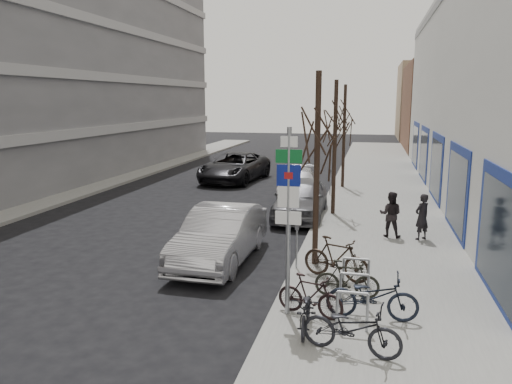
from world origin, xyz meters
The scene contains 25 objects.
ground centered at (0.00, 0.00, 0.00)m, with size 120.00×120.00×0.00m, color black.
sidewalk_east centered at (4.50, 10.00, 0.07)m, with size 5.00×70.00×0.15m, color slate.
sidewalk_west centered at (-11.00, 10.00, 0.07)m, with size 3.00×70.00×0.15m, color slate.
brick_building_far centered at (13.00, 40.00, 4.00)m, with size 12.00×14.00×8.00m, color brown.
tan_building_far centered at (13.50, 55.00, 4.50)m, with size 13.00×12.00×9.00m, color #937A5B.
highway_sign_pole centered at (2.40, -0.01, 2.46)m, with size 0.55×0.10×4.20m.
bike_rack centered at (3.80, 0.60, 0.66)m, with size 0.66×2.26×0.83m.
tree_near centered at (2.60, 3.50, 4.10)m, with size 1.80×1.80×5.50m.
tree_mid centered at (2.60, 10.00, 4.10)m, with size 1.80×1.80×5.50m.
tree_far centered at (2.60, 16.50, 4.10)m, with size 1.80×1.80×5.50m.
meter_front centered at (2.15, 3.00, 0.92)m, with size 0.10×0.08×1.27m.
meter_mid centered at (2.15, 8.50, 0.92)m, with size 0.10×0.08×1.27m.
meter_back centered at (2.15, 14.00, 0.92)m, with size 0.10×0.08×1.27m.
bike_near_left centered at (2.91, -0.70, 0.62)m, with size 0.46×1.53×0.94m, color black.
bike_near_right centered at (2.89, 0.00, 0.62)m, with size 0.46×1.54×0.93m, color black.
bike_mid_curb centered at (4.19, 0.13, 0.74)m, with size 0.58×1.93×1.18m, color black.
bike_mid_inner centered at (3.61, 1.20, 0.61)m, with size 0.45×1.52×0.93m, color black.
bike_far_curb centered at (3.83, -1.43, 0.71)m, with size 0.56×1.85×1.13m, color black.
bike_far_inner centered at (3.28, 2.38, 0.72)m, with size 0.56×1.87×1.13m, color black.
parked_car_front centered at (-0.20, 3.47, 0.81)m, with size 1.72×4.93×1.63m, color #B7B6BC.
parked_car_mid centered at (1.33, 9.54, 0.81)m, with size 1.92×4.77×1.62m, color #55555B.
parked_car_back centered at (0.63, 13.78, 0.69)m, with size 1.94×4.77×1.38m, color #ADADB2.
lane_car centered at (-3.74, 17.84, 0.84)m, with size 2.78×6.02×1.67m, color black.
pedestrian_near centered at (5.76, 6.77, 0.92)m, with size 0.56×0.37×1.55m, color black.
pedestrian_far centered at (4.76, 6.90, 0.94)m, with size 0.58×0.39×1.57m, color black.
Camera 1 is at (4.05, -10.10, 4.75)m, focal length 35.00 mm.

